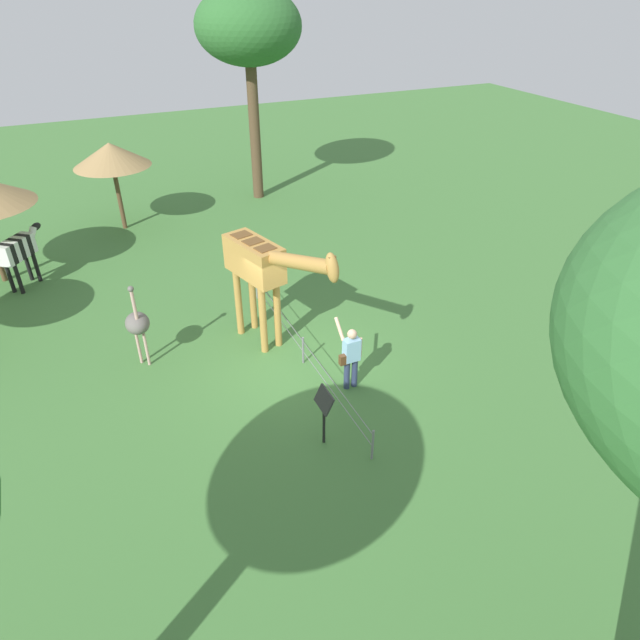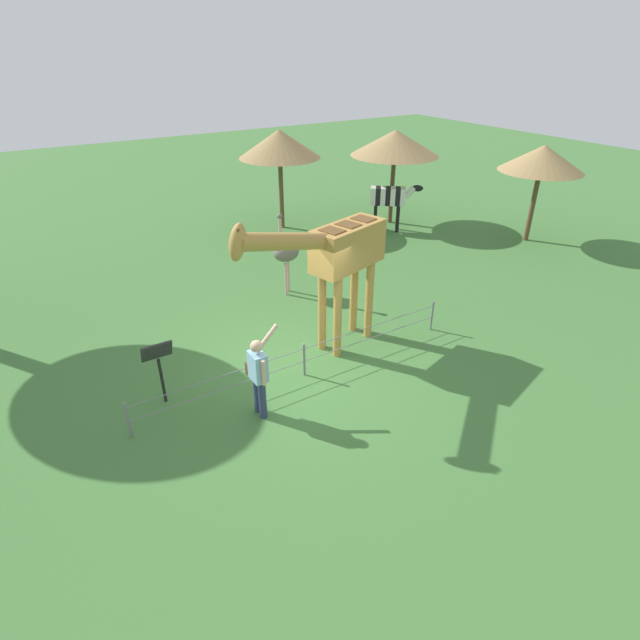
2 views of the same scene
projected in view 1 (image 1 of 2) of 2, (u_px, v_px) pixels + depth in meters
The scene contains 9 objects.
ground_plane at pixel (296, 364), 13.71m from camera, with size 60.00×60.00×0.00m, color #427538.
giraffe at pixel (263, 267), 13.26m from camera, with size 3.90×1.52×3.54m.
visitor at pixel (351, 355), 12.51m from camera, with size 0.64×0.58×1.69m.
zebra at pixel (19, 251), 16.52m from camera, with size 1.60×1.36×1.66m.
ostrich at pixel (138, 323), 13.11m from camera, with size 0.70×0.56×2.25m.
shade_hut_near at pixel (111, 155), 19.46m from camera, with size 2.67×2.67×3.16m.
tree_west at pixel (248, 28), 20.36m from camera, with size 3.93×3.93×7.85m.
info_sign at pixel (324, 407), 10.96m from camera, with size 0.56×0.21×1.32m.
wire_fence at pixel (303, 349), 13.56m from camera, with size 7.05×0.05×0.75m.
Camera 1 is at (10.26, -4.00, 8.26)m, focal length 31.27 mm.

